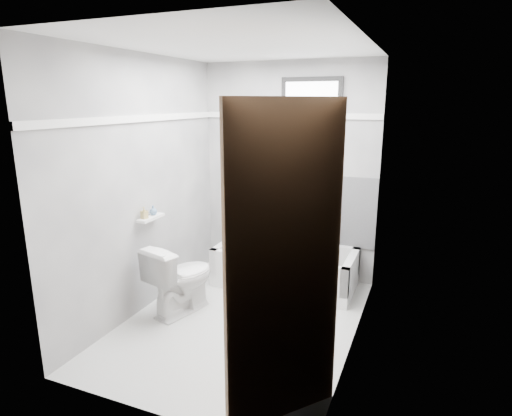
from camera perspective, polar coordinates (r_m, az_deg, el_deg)
The scene contains 19 objects.
floor at distance 4.07m, azimuth -1.93°, elevation -14.92°, with size 2.60×2.60×0.00m, color silver.
ceiling at distance 3.59m, azimuth -2.27°, elevation 20.89°, with size 2.60×2.60×0.00m, color silver.
wall_back at distance 4.84m, azimuth 4.29°, elevation 4.84°, with size 2.00×0.02×2.40m, color slate.
wall_front at distance 2.56m, azimuth -14.20°, elevation -3.99°, with size 2.00×0.02×2.40m, color slate.
wall_left at distance 4.15m, azimuth -14.79°, elevation 2.87°, with size 0.02×2.60×2.40m, color slate.
wall_right at distance 3.37m, azimuth 13.61°, elevation 0.38°, with size 0.02×2.60×2.40m, color slate.
bathtub at distance 4.73m, azimuth 3.89°, elevation -7.84°, with size 1.50×0.70×0.42m, color white, non-canonical shape.
office_chair at distance 4.60m, azimuth 6.03°, elevation -3.16°, with size 0.57×0.57×0.99m, color slate, non-canonical shape.
toilet at distance 4.18m, azimuth -9.96°, elevation -9.18°, with size 0.39×0.69×0.68m, color white.
door at distance 2.25m, azimuth 7.53°, elevation -11.77°, with size 0.78×0.78×2.00m, color #533C1F, non-canonical shape.
window at distance 4.69m, azimuth 7.42°, elevation 14.53°, with size 0.66×0.04×0.40m, color black, non-canonical shape.
backerboard at distance 4.84m, azimuth 6.98°, elevation -0.06°, with size 1.50×0.02×0.78m, color #4C4C4F.
trim_back at distance 4.77m, azimuth 4.38°, elevation 12.19°, with size 2.00×0.02×0.06m, color white.
trim_left at distance 4.07m, azimuth -15.19°, elevation 11.44°, with size 0.02×2.60×0.06m, color white.
pole at distance 4.68m, azimuth 1.89°, elevation 2.69°, with size 0.02×0.02×1.95m, color silver.
shelf at distance 4.17m, azimuth -13.86°, elevation -1.27°, with size 0.10×0.32×0.03m, color silver.
soap_bottle_a at distance 4.09m, azimuth -14.68°, elevation -0.65°, with size 0.05×0.05×0.12m, color tan.
soap_bottle_b at distance 4.20m, azimuth -13.54°, elevation -0.28°, with size 0.07×0.07×0.09m, color slate.
faucet at distance 5.02m, azimuth 1.87°, elevation -2.40°, with size 0.26×0.10×0.16m, color silver, non-canonical shape.
Camera 1 is at (1.47, -3.24, 1.98)m, focal length 30.00 mm.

